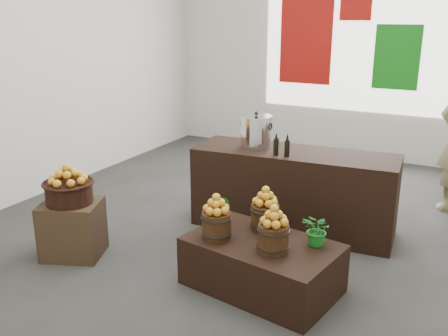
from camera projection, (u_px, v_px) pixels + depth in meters
The scene contains 21 objects.
ground at pixel (250, 227), 5.79m from camera, with size 7.00×7.00×0.00m, color #373735.
back_wall at pixel (342, 36), 8.15m from camera, with size 6.00×0.04×4.00m, color beige.
back_opening at pixel (360, 37), 8.00m from camera, with size 3.20×0.02×2.40m, color white.
deco_red_left at pixel (306, 42), 8.42m from camera, with size 0.90×0.04×1.40m, color maroon.
deco_green_right at pixel (397, 57), 7.81m from camera, with size 0.70×0.04×1.00m, color #106912.
deco_red_upper at pixel (356, 4), 7.88m from camera, with size 0.50×0.04×0.50m, color maroon.
crate at pixel (73, 229), 5.04m from camera, with size 0.57×0.47×0.57m, color #4A3922.
wicker_basket at pixel (69, 193), 4.92m from camera, with size 0.46×0.46×0.21m, color black.
apples_in_basket at pixel (67, 174), 4.86m from camera, with size 0.36×0.36×0.19m, color #AB0518, non-canonical shape.
display_table at pixel (262, 265), 4.45m from camera, with size 1.30×0.80×0.45m, color black.
apple_bucket_front_left at pixel (216, 225), 4.42m from camera, with size 0.26×0.26×0.24m, color #3E2611.
apples_in_bucket_front_left at pixel (216, 204), 4.36m from camera, with size 0.20×0.20×0.18m, color #AB0518, non-canonical shape.
apple_bucket_front_right at pixel (273, 238), 4.17m from camera, with size 0.26×0.26×0.24m, color #3E2611.
apples_in_bucket_front_right at pixel (274, 215), 4.11m from camera, with size 0.20×0.20×0.18m, color #AB0518, non-canonical shape.
apple_bucket_rear at pixel (265, 217), 4.60m from camera, with size 0.26×0.26×0.24m, color #3E2611.
apples_in_bucket_rear at pixel (266, 196), 4.54m from camera, with size 0.20×0.20×0.18m, color #AB0518, non-canonical shape.
herb_garnish_right at pixel (318, 230), 4.27m from camera, with size 0.26×0.23×0.29m, color #166B1D.
herb_garnish_left at pixel (223, 209), 4.75m from camera, with size 0.15×0.12×0.28m, color #166B1D.
counter at pixel (293, 191), 5.62m from camera, with size 2.23×0.71×0.91m, color black.
stock_pot_left at pixel (256, 133), 5.60m from camera, with size 0.35×0.35×0.35m, color silver.
oil_cruets at pixel (290, 145), 5.25m from camera, with size 0.16×0.06×0.25m, color black, non-canonical shape.
Camera 1 is at (2.20, -4.85, 2.38)m, focal length 40.00 mm.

